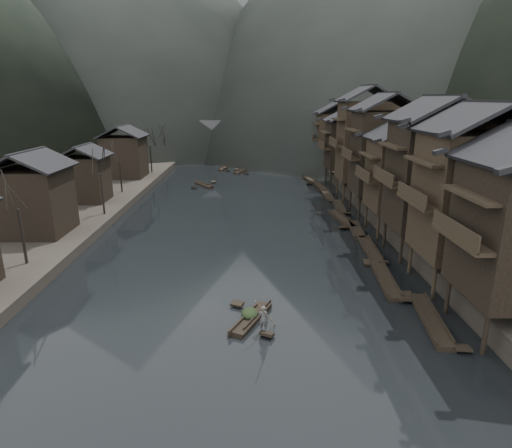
{
  "coord_description": "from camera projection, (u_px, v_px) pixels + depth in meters",
  "views": [
    {
      "loc": [
        0.9,
        -31.59,
        14.13
      ],
      "look_at": [
        1.47,
        7.57,
        2.5
      ],
      "focal_mm": 30.0,
      "sensor_mm": 36.0,
      "label": 1
    }
  ],
  "objects": [
    {
      "name": "water",
      "position": [
        239.0,
        281.0,
        34.29
      ],
      "size": [
        300.0,
        300.0,
        0.0
      ],
      "primitive_type": "plane",
      "color": "black",
      "rests_on": "ground"
    },
    {
      "name": "right_bank",
      "position": [
        450.0,
        178.0,
        72.86
      ],
      "size": [
        40.0,
        200.0,
        1.8
      ],
      "primitive_type": "cube",
      "color": "#2D2823",
      "rests_on": "ground"
    },
    {
      "name": "left_bank",
      "position": [
        37.0,
        181.0,
        71.97
      ],
      "size": [
        40.0,
        200.0,
        1.2
      ],
      "primitive_type": "cube",
      "color": "#2D2823",
      "rests_on": "ground"
    },
    {
      "name": "stilt_houses",
      "position": [
        388.0,
        145.0,
        50.48
      ],
      "size": [
        9.0,
        67.6,
        15.99
      ],
      "color": "black",
      "rests_on": "ground"
    },
    {
      "name": "left_houses",
      "position": [
        73.0,
        170.0,
        51.67
      ],
      "size": [
        8.1,
        53.2,
        8.73
      ],
      "color": "black",
      "rests_on": "left_bank"
    },
    {
      "name": "bare_trees",
      "position": [
        117.0,
        159.0,
        57.48
      ],
      "size": [
        3.46,
        73.41,
        6.91
      ],
      "color": "black",
      "rests_on": "left_bank"
    },
    {
      "name": "moored_sampans",
      "position": [
        344.0,
        218.0,
        51.18
      ],
      "size": [
        3.31,
        57.18,
        0.47
      ],
      "color": "black",
      "rests_on": "water"
    },
    {
      "name": "midriver_boats",
      "position": [
        221.0,
        170.0,
        85.5
      ],
      "size": [
        9.85,
        35.8,
        0.45
      ],
      "color": "black",
      "rests_on": "water"
    },
    {
      "name": "stone_bridge",
      "position": [
        246.0,
        137.0,
        101.85
      ],
      "size": [
        40.0,
        6.0,
        9.0
      ],
      "color": "#4C4C4F",
      "rests_on": "ground"
    },
    {
      "name": "hero_sampan",
      "position": [
        251.0,
        318.0,
        28.09
      ],
      "size": [
        2.94,
        4.89,
        0.44
      ],
      "color": "black",
      "rests_on": "water"
    },
    {
      "name": "cargo_heap",
      "position": [
        249.0,
        309.0,
        28.12
      ],
      "size": [
        1.11,
        1.45,
        0.66
      ],
      "primitive_type": "ellipsoid",
      "color": "black",
      "rests_on": "hero_sampan"
    },
    {
      "name": "boatman",
      "position": [
        263.0,
        315.0,
        26.27
      ],
      "size": [
        0.69,
        0.53,
        1.7
      ],
      "primitive_type": "imported",
      "rotation": [
        0.0,
        0.0,
        2.92
      ],
      "color": "#515153",
      "rests_on": "hero_sampan"
    },
    {
      "name": "bamboo_pole",
      "position": [
        267.0,
        279.0,
        25.59
      ],
      "size": [
        1.5,
        2.38,
        3.11
      ],
      "primitive_type": "cylinder",
      "rotation": [
        0.72,
        0.0,
        -0.55
      ],
      "color": "#8C7A51",
      "rests_on": "boatman"
    }
  ]
}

